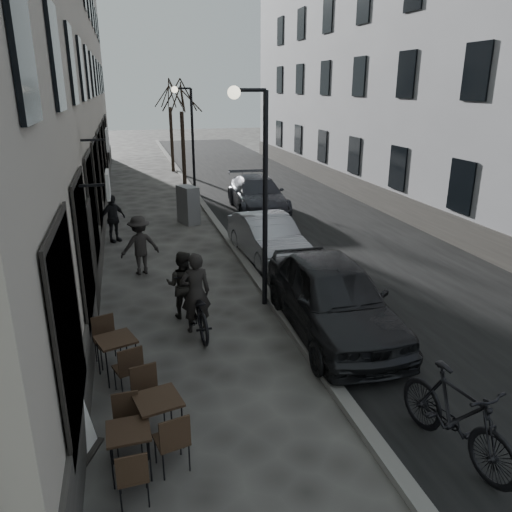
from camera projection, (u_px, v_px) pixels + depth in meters
name	position (u px, v px, depth m)	size (l,w,h in m)	color
ground	(383.00, 479.00, 6.79)	(120.00, 120.00, 0.00)	#33312E
road	(287.00, 206.00, 22.37)	(7.30, 60.00, 0.00)	black
kerb	(206.00, 209.00, 21.47)	(0.25, 60.00, 0.12)	slate
building_left	(26.00, 0.00, 17.88)	(4.00, 35.00, 16.00)	#B0A494
building_right	(411.00, 15.00, 21.61)	(4.00, 35.00, 16.00)	gray
streetlamp_near	(258.00, 176.00, 11.23)	(0.90, 0.28, 5.09)	black
streetlamp_far	(189.00, 132.00, 22.21)	(0.90, 0.28, 5.09)	black
tree_near	(181.00, 95.00, 24.49)	(2.40, 2.40, 5.70)	black
tree_far	(169.00, 94.00, 29.99)	(2.40, 2.40, 5.70)	black
bistro_set_a	(130.00, 447.00, 6.77)	(0.60, 1.43, 0.84)	black
bistro_set_b	(159.00, 416.00, 7.33)	(0.77, 1.61, 0.92)	black
bistro_set_c	(117.00, 354.00, 9.04)	(0.91, 1.63, 0.93)	black
sign_board	(79.00, 429.00, 7.14)	(0.56, 0.66, 1.02)	black
utility_cabinet	(188.00, 205.00, 19.30)	(0.53, 0.97, 1.45)	slate
bicycle	(196.00, 308.00, 10.76)	(0.73, 2.08, 1.09)	black
cyclist_rider	(196.00, 293.00, 10.65)	(0.65, 0.43, 1.79)	black
pedestrian_near	(183.00, 285.00, 11.35)	(0.77, 0.60, 1.59)	black
pedestrian_mid	(140.00, 245.00, 14.00)	(1.09, 0.63, 1.69)	#272422
pedestrian_far	(113.00, 219.00, 16.96)	(0.95, 0.40, 1.62)	black
car_near	(332.00, 297.00, 10.63)	(1.95, 4.85, 1.65)	black
car_mid	(268.00, 238.00, 15.25)	(1.45, 4.15, 1.37)	#95969D
car_far	(257.00, 194.00, 21.17)	(2.04, 5.01, 1.45)	#303139
moped	(457.00, 415.00, 7.06)	(0.61, 2.17, 1.30)	black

